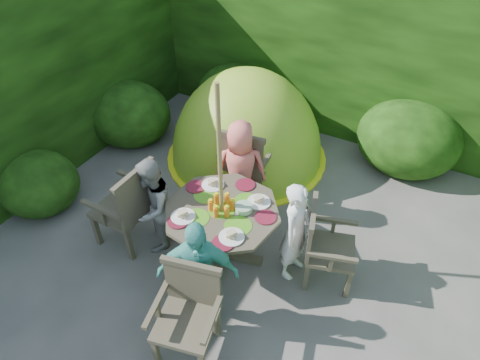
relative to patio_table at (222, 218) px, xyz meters
The scene contains 13 objects.
ground 1.15m from the patio_table, 34.41° to the right, with size 60.00×60.00×0.00m, color #4B4843.
hedge_enclosure 1.29m from the patio_table, 44.44° to the left, with size 9.00×9.00×2.50m.
patio_table is the anchor object (origin of this frame).
parasol_pole 0.48m from the patio_table, 152.75° to the right, with size 0.04×0.04×2.20m, color olive.
garden_chair_right 1.10m from the patio_table, 14.23° to the left, with size 0.63×0.68×0.93m.
garden_chair_left 1.09m from the patio_table, 164.25° to the right, with size 0.57×0.64×1.06m.
garden_chair_back 1.09m from the patio_table, 105.23° to the left, with size 0.69×0.63×1.04m.
garden_chair_front 1.10m from the patio_table, 75.67° to the right, with size 0.66×0.62×0.94m.
child_right 0.80m from the patio_table, 14.38° to the left, with size 0.44×0.29×1.21m, color white.
child_left 0.80m from the patio_table, 165.48° to the right, with size 0.58×0.45×1.20m, color gray.
child_back 0.80m from the patio_table, 104.76° to the left, with size 0.64×0.42×1.31m, color #F17063.
child_front 0.80m from the patio_table, 75.86° to the right, with size 0.76×0.32×1.30m, color #4DB3A7.
dome_tent 2.04m from the patio_table, 110.41° to the left, with size 2.65×2.65×2.70m.
Camera 1 is at (0.92, -2.20, 3.85)m, focal length 32.00 mm.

